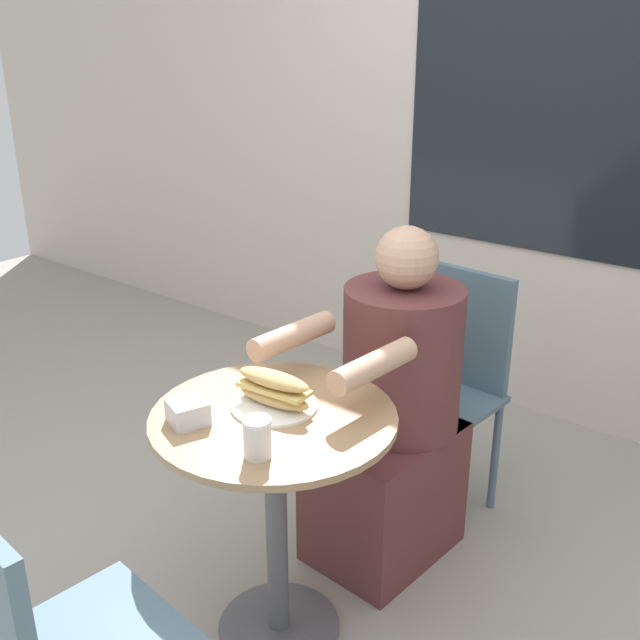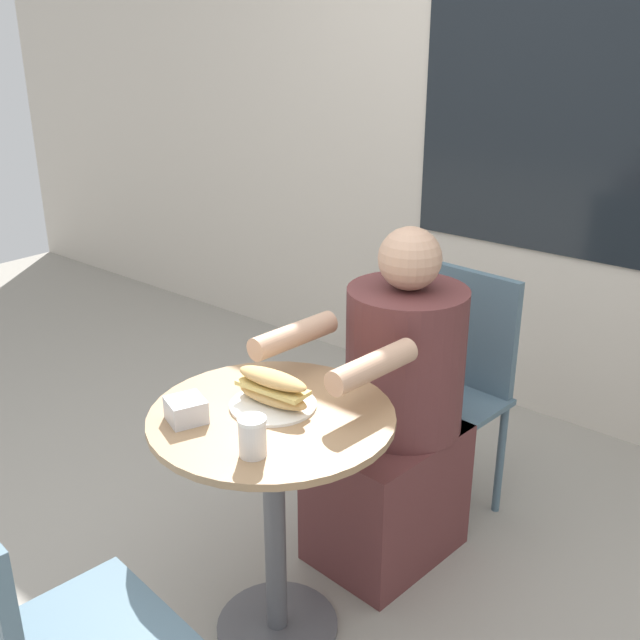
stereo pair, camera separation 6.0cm
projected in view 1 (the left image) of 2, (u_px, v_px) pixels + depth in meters
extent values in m
plane|color=gray|center=(279.00, 629.00, 2.18)|extent=(8.00, 8.00, 0.00)
cube|color=beige|center=(562.00, 90.00, 2.96)|extent=(8.00, 0.08, 2.80)
cube|color=black|center=(554.00, 52.00, 2.89)|extent=(1.22, 0.01, 1.59)
cylinder|color=#997551|center=(274.00, 418.00, 1.93)|extent=(0.64, 0.64, 0.02)
cylinder|color=#515156|center=(277.00, 529.00, 2.05)|extent=(0.06, 0.06, 0.67)
cylinder|color=#515156|center=(279.00, 626.00, 2.18)|extent=(0.35, 0.35, 0.02)
cube|color=slate|center=(434.00, 401.00, 2.57)|extent=(0.41, 0.41, 0.02)
cube|color=slate|center=(466.00, 328.00, 2.61)|extent=(0.35, 0.06, 0.42)
cylinder|color=slate|center=(443.00, 496.00, 2.43)|extent=(0.03, 0.03, 0.43)
cylinder|color=slate|center=(365.00, 459.00, 2.64)|extent=(0.03, 0.03, 0.43)
cylinder|color=slate|center=(495.00, 456.00, 2.66)|extent=(0.03, 0.03, 0.43)
cylinder|color=slate|center=(419.00, 424.00, 2.87)|extent=(0.03, 0.03, 0.43)
cube|color=brown|center=(384.00, 492.00, 2.44)|extent=(0.39, 0.49, 0.45)
cylinder|color=brown|center=(402.00, 358.00, 2.32)|extent=(0.37, 0.37, 0.46)
sphere|color=tan|center=(407.00, 258.00, 2.20)|extent=(0.19, 0.19, 0.19)
cylinder|color=tan|center=(374.00, 365.00, 1.95)|extent=(0.09, 0.30, 0.07)
cylinder|color=tan|center=(292.00, 336.00, 2.13)|extent=(0.09, 0.30, 0.07)
cylinder|color=white|center=(274.00, 405.00, 1.96)|extent=(0.23, 0.23, 0.01)
ellipsoid|color=tan|center=(274.00, 397.00, 1.95)|extent=(0.22, 0.08, 0.04)
cube|color=#D6BC66|center=(274.00, 388.00, 1.94)|extent=(0.20, 0.09, 0.01)
ellipsoid|color=tan|center=(274.00, 379.00, 1.93)|extent=(0.22, 0.08, 0.04)
cylinder|color=silver|center=(257.00, 440.00, 1.72)|extent=(0.06, 0.06, 0.09)
cylinder|color=white|center=(257.00, 421.00, 1.70)|extent=(0.07, 0.07, 0.01)
cube|color=silver|center=(188.00, 412.00, 1.87)|extent=(0.12, 0.12, 0.06)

